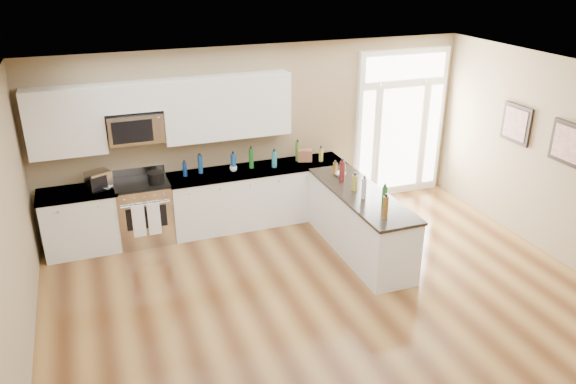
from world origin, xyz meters
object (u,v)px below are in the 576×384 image
Objects in this scene: stockpot at (156,177)px; toaster_oven at (99,180)px; kitchen_range at (144,211)px; peninsula_cabinet at (359,224)px.

toaster_oven is at bearing 174.46° from stockpot.
kitchen_range is at bearing -22.86° from toaster_oven.
stockpot is 0.76× the size of toaster_oven.
peninsula_cabinet is 7.37× the size of toaster_oven.
peninsula_cabinet is 3.81m from toaster_oven.
kitchen_range is 0.61m from stockpot.
stockpot is 0.80m from toaster_oven.
stockpot is at bearing -24.50° from kitchen_range.
peninsula_cabinet is 3.23m from kitchen_range.
stockpot is (-2.68, 1.35, 0.61)m from peninsula_cabinet.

